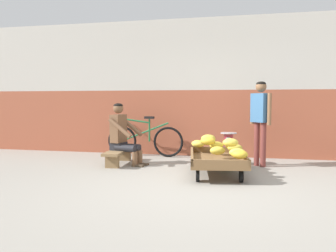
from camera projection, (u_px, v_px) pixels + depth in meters
ground_plane at (199, 190)px, 4.67m from camera, size 80.00×80.00×0.00m
back_wall at (218, 88)px, 7.48m from camera, size 16.00×0.30×2.93m
banana_cart at (217, 160)px, 5.59m from camera, size 1.05×1.55×0.36m
banana_pile at (222, 146)px, 5.58m from camera, size 1.03×1.33×0.26m
low_bench at (119, 153)px, 6.54m from camera, size 0.36×1.11×0.27m
vendor_seated at (123, 134)px, 6.48m from camera, size 0.72×0.57×1.14m
plastic_crate at (228, 156)px, 6.53m from camera, size 0.36×0.28×0.30m
weighing_scale at (229, 140)px, 6.51m from camera, size 0.30×0.30×0.29m
bicycle_near_left at (145, 140)px, 7.45m from camera, size 1.66×0.48×0.86m
customer_adult at (261, 114)px, 6.28m from camera, size 0.36×0.38×1.53m
shopping_bag at (241, 162)px, 6.08m from camera, size 0.18×0.12×0.24m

